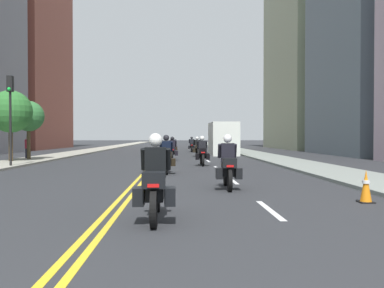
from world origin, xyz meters
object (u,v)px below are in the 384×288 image
(street_tree_0, at_px, (29,117))
(motorcycle_3, at_px, (202,153))
(street_tree_1, at_px, (11,112))
(motorcycle_0, at_px, (155,185))
(motorcycle_7, at_px, (192,146))
(parked_truck, at_px, (222,140))
(motorcycle_1, at_px, (228,167))
(traffic_light_near, at_px, (10,105))
(pedestrian_0, at_px, (28,148))
(motorcycle_4, at_px, (172,150))
(traffic_cone_0, at_px, (366,186))
(motorcycle_6, at_px, (173,147))
(motorcycle_2, at_px, (166,158))
(motorcycle_5, at_px, (197,148))

(street_tree_0, bearing_deg, motorcycle_3, -23.14)
(street_tree_1, bearing_deg, motorcycle_0, -61.15)
(motorcycle_7, relative_size, parked_truck, 0.33)
(motorcycle_1, bearing_deg, street_tree_1, 134.03)
(traffic_light_near, relative_size, pedestrian_0, 2.85)
(motorcycle_1, relative_size, motorcycle_4, 0.96)
(traffic_cone_0, height_order, street_tree_0, street_tree_0)
(motorcycle_3, xyz_separation_m, street_tree_0, (-11.08, 4.74, 2.24))
(motorcycle_1, distance_m, motorcycle_7, 30.43)
(motorcycle_1, distance_m, traffic_cone_0, 4.05)
(motorcycle_6, height_order, traffic_light_near, traffic_light_near)
(pedestrian_0, bearing_deg, traffic_light_near, 31.64)
(motorcycle_1, xyz_separation_m, motorcycle_2, (-2.01, 5.39, 0.00))
(motorcycle_1, height_order, motorcycle_3, motorcycle_1)
(motorcycle_0, distance_m, motorcycle_2, 10.03)
(motorcycle_4, height_order, motorcycle_6, motorcycle_4)
(motorcycle_6, xyz_separation_m, street_tree_1, (-9.63, -13.19, 2.44))
(motorcycle_1, bearing_deg, street_tree_0, 128.89)
(motorcycle_5, bearing_deg, motorcycle_3, -92.81)
(motorcycle_1, bearing_deg, pedestrian_0, 127.92)
(pedestrian_0, height_order, street_tree_0, street_tree_0)
(motorcycle_6, distance_m, pedestrian_0, 13.88)
(traffic_light_near, height_order, street_tree_0, traffic_light_near)
(motorcycle_0, bearing_deg, motorcycle_5, 84.99)
(motorcycle_1, bearing_deg, motorcycle_3, 92.86)
(motorcycle_0, height_order, pedestrian_0, motorcycle_0)
(motorcycle_2, distance_m, motorcycle_7, 25.11)
(pedestrian_0, bearing_deg, parked_truck, 136.28)
(street_tree_1, xyz_separation_m, parked_truck, (13.97, 10.94, -1.81))
(motorcycle_1, distance_m, motorcycle_6, 26.05)
(street_tree_1, bearing_deg, street_tree_0, 82.22)
(motorcycle_3, distance_m, motorcycle_6, 15.85)
(pedestrian_0, bearing_deg, motorcycle_0, 43.42)
(parked_truck, bearing_deg, motorcycle_1, -95.83)
(motorcycle_5, distance_m, pedestrian_0, 12.62)
(motorcycle_5, relative_size, street_tree_1, 0.48)
(motorcycle_1, relative_size, motorcycle_5, 1.03)
(motorcycle_3, bearing_deg, traffic_cone_0, -76.33)
(traffic_light_near, height_order, parked_truck, traffic_light_near)
(motorcycle_3, distance_m, pedestrian_0, 13.02)
(motorcycle_6, bearing_deg, motorcycle_2, -91.16)
(motorcycle_5, relative_size, traffic_cone_0, 2.66)
(motorcycle_1, height_order, parked_truck, parked_truck)
(motorcycle_0, relative_size, motorcycle_4, 1.00)
(motorcycle_0, bearing_deg, traffic_cone_0, 20.89)
(traffic_light_near, bearing_deg, motorcycle_1, -41.50)
(motorcycle_7, height_order, parked_truck, parked_truck)
(motorcycle_4, distance_m, motorcycle_7, 15.07)
(motorcycle_4, xyz_separation_m, motorcycle_7, (1.83, 14.96, -0.00))
(motorcycle_1, xyz_separation_m, street_tree_0, (-11.25, 14.96, 2.22))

